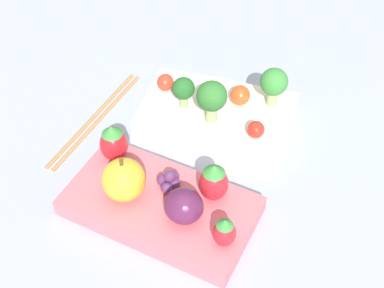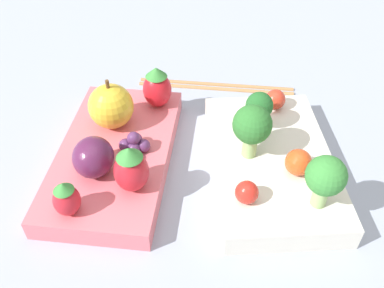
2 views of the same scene
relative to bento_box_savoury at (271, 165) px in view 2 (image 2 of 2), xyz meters
name	(u,v)px [view 2 (image 2 of 2)]	position (x,y,z in m)	size (l,w,h in m)	color
ground_plane	(191,170)	(0.00, -0.09, -0.01)	(4.00, 4.00, 0.00)	#939EB2
bento_box_savoury	(271,165)	(0.00, 0.00, 0.00)	(0.22, 0.14, 0.03)	silver
bento_box_fruit	(115,156)	(-0.01, -0.17, 0.00)	(0.23, 0.13, 0.02)	#DB6670
broccoli_floret_0	(326,177)	(0.06, 0.04, 0.05)	(0.04, 0.04, 0.06)	#93B770
broccoli_floret_1	(252,127)	(0.00, -0.02, 0.05)	(0.04, 0.04, 0.06)	#93B770
broccoli_floret_2	(259,107)	(-0.05, -0.01, 0.04)	(0.03, 0.03, 0.05)	#93B770
cherry_tomato_0	(247,192)	(0.06, -0.03, 0.02)	(0.02, 0.02, 0.02)	red
cherry_tomato_1	(275,99)	(-0.08, 0.01, 0.03)	(0.02, 0.02, 0.02)	red
cherry_tomato_2	(298,162)	(0.02, 0.02, 0.03)	(0.03, 0.03, 0.03)	#DB4C1E
apple	(111,106)	(-0.05, -0.18, 0.04)	(0.05, 0.05, 0.06)	gold
strawberry_0	(157,87)	(-0.09, -0.13, 0.03)	(0.03, 0.03, 0.05)	red
strawberry_1	(66,199)	(0.08, -0.20, 0.03)	(0.03, 0.03, 0.04)	red
strawberry_2	(131,169)	(0.04, -0.14, 0.03)	(0.03, 0.03, 0.05)	red
plum	(93,157)	(0.02, -0.18, 0.03)	(0.04, 0.04, 0.04)	#511E42
grape_cluster	(134,144)	(-0.01, -0.15, 0.02)	(0.03, 0.03, 0.02)	#562D5B
chopsticks_pair	(216,85)	(-0.16, -0.06, -0.01)	(0.03, 0.21, 0.01)	#A37547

